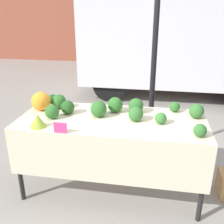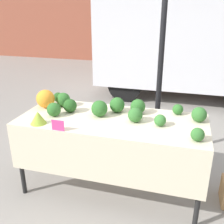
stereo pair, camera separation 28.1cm
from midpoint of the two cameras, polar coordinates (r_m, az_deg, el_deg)
The scene contains 19 objects.
ground_plane at distance 3.30m, azimuth -2.54°, elevation -16.02°, with size 40.00×40.00×0.00m, color gray.
tent_pole at distance 3.46m, azimuth 6.69°, elevation 8.93°, with size 0.07×0.07×2.52m.
parked_truck at distance 6.58m, azimuth 11.89°, elevation 15.22°, with size 4.52×2.04×2.49m.
market_table at distance 2.82m, azimuth -3.10°, elevation -4.16°, with size 2.03×0.88×0.90m.
orange_cauliflower at distance 3.20m, azimuth -17.68°, elevation 2.21°, with size 0.22×0.22×0.22m.
romanesco_head at distance 2.77m, azimuth -18.70°, elevation -1.89°, with size 0.17×0.17×0.13m.
broccoli_head_0 at distance 2.87m, azimuth -5.72°, elevation 0.59°, with size 0.18×0.18×0.18m.
broccoli_head_1 at distance 3.07m, azimuth 10.96°, elevation 1.05°, with size 0.12×0.12×0.12m.
broccoli_head_2 at distance 2.93m, azimuth -15.63°, elevation -0.01°, with size 0.15×0.15×0.15m.
broccoli_head_3 at distance 3.02m, azimuth -12.28°, elevation 0.96°, with size 0.15×0.15×0.15m.
broccoli_head_4 at distance 2.72m, azimuth 7.70°, elevation -1.42°, with size 0.12×0.12×0.12m.
broccoli_head_5 at distance 3.21m, azimuth -13.94°, elevation 2.21°, with size 0.17×0.17×0.17m.
broccoli_head_6 at distance 3.39m, azimuth -15.17°, elevation 2.68°, with size 0.12×0.12×0.12m.
broccoli_head_7 at distance 2.52m, azimuth 15.66°, elevation -3.95°, with size 0.12×0.12×0.12m.
broccoli_head_8 at distance 2.76m, azimuth 2.28°, elevation -0.49°, with size 0.16×0.16×0.16m.
broccoli_head_9 at distance 2.94m, azimuth 15.35°, elevation 0.14°, with size 0.16×0.16×0.16m.
broccoli_head_10 at distance 3.00m, azimuth -1.95°, elevation 1.55°, with size 0.17×0.17×0.17m.
broccoli_head_11 at distance 2.98m, azimuth 2.58°, elevation 1.35°, with size 0.17×0.17×0.17m.
price_sign at distance 2.58m, azimuth -14.28°, elevation -3.43°, with size 0.13×0.01×0.11m.
Camera 1 is at (0.44, -2.58, 2.02)m, focal length 42.00 mm.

